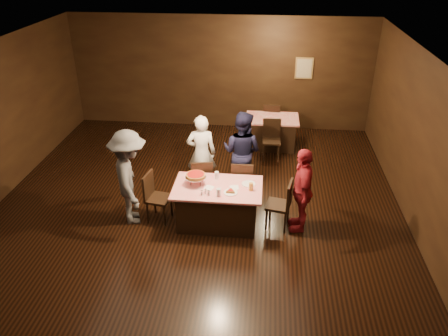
{
  "coord_description": "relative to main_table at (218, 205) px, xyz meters",
  "views": [
    {
      "loc": [
        1.26,
        -6.39,
        4.78
      ],
      "look_at": [
        0.55,
        0.61,
        1.0
      ],
      "focal_mm": 35.0,
      "sensor_mm": 36.0,
      "label": 1
    }
  ],
  "objects": [
    {
      "name": "room",
      "position": [
        -0.46,
        -0.3,
        1.75
      ],
      "size": [
        10.0,
        10.04,
        3.02
      ],
      "color": "black",
      "rests_on": "ground"
    },
    {
      "name": "main_table",
      "position": [
        0.0,
        0.0,
        0.0
      ],
      "size": [
        1.6,
        1.0,
        0.77
      ],
      "primitive_type": "cube",
      "color": "red",
      "rests_on": "ground"
    },
    {
      "name": "back_table",
      "position": [
        0.96,
        3.46,
        0.0
      ],
      "size": [
        1.3,
        0.9,
        0.77
      ],
      "primitive_type": "cube",
      "color": "#B30B0C",
      "rests_on": "ground"
    },
    {
      "name": "chair_far_left",
      "position": [
        -0.4,
        0.75,
        0.09
      ],
      "size": [
        0.49,
        0.49,
        0.95
      ],
      "primitive_type": "cube",
      "rotation": [
        0.0,
        0.0,
        3.34
      ],
      "color": "black",
      "rests_on": "ground"
    },
    {
      "name": "chair_far_right",
      "position": [
        0.4,
        0.75,
        0.09
      ],
      "size": [
        0.43,
        0.43,
        0.95
      ],
      "primitive_type": "cube",
      "rotation": [
        0.0,
        0.0,
        3.17
      ],
      "color": "black",
      "rests_on": "ground"
    },
    {
      "name": "chair_end_left",
      "position": [
        -1.1,
        0.0,
        0.09
      ],
      "size": [
        0.49,
        0.49,
        0.95
      ],
      "primitive_type": "cube",
      "rotation": [
        0.0,
        0.0,
        1.4
      ],
      "color": "black",
      "rests_on": "ground"
    },
    {
      "name": "chair_end_right",
      "position": [
        1.1,
        0.0,
        0.09
      ],
      "size": [
        0.49,
        0.49,
        0.95
      ],
      "primitive_type": "cube",
      "rotation": [
        0.0,
        0.0,
        -1.77
      ],
      "color": "black",
      "rests_on": "ground"
    },
    {
      "name": "chair_back_near",
      "position": [
        0.96,
        2.76,
        0.09
      ],
      "size": [
        0.44,
        0.44,
        0.95
      ],
      "primitive_type": "cube",
      "rotation": [
        0.0,
        0.0,
        0.04
      ],
      "color": "black",
      "rests_on": "ground"
    },
    {
      "name": "chair_back_far",
      "position": [
        0.96,
        4.06,
        0.09
      ],
      "size": [
        0.46,
        0.46,
        0.95
      ],
      "primitive_type": "cube",
      "rotation": [
        0.0,
        0.0,
        3.05
      ],
      "color": "black",
      "rests_on": "ground"
    },
    {
      "name": "diner_white_jacket",
      "position": [
        -0.47,
        1.2,
        0.44
      ],
      "size": [
        0.65,
        0.47,
        1.65
      ],
      "primitive_type": "imported",
      "rotation": [
        0.0,
        0.0,
        3.27
      ],
      "color": "white",
      "rests_on": "ground"
    },
    {
      "name": "diner_navy_hoodie",
      "position": [
        0.35,
        1.27,
        0.48
      ],
      "size": [
        1.02,
        0.91,
        1.73
      ],
      "primitive_type": "imported",
      "rotation": [
        0.0,
        0.0,
        2.78
      ],
      "color": "black",
      "rests_on": "ground"
    },
    {
      "name": "diner_grey_knit",
      "position": [
        -1.58,
        -0.07,
        0.52
      ],
      "size": [
        1.05,
        1.33,
        1.81
      ],
      "primitive_type": "imported",
      "rotation": [
        0.0,
        0.0,
        1.94
      ],
      "color": "#525357",
      "rests_on": "ground"
    },
    {
      "name": "diner_red_shirt",
      "position": [
        1.5,
        -0.0,
        0.42
      ],
      "size": [
        0.41,
        0.95,
        1.6
      ],
      "primitive_type": "imported",
      "rotation": [
        0.0,
        0.0,
        -1.55
      ],
      "color": "maroon",
      "rests_on": "ground"
    },
    {
      "name": "pizza_stand",
      "position": [
        -0.4,
        0.05,
        0.57
      ],
      "size": [
        0.38,
        0.38,
        0.22
      ],
      "color": "black",
      "rests_on": "main_table"
    },
    {
      "name": "plate_with_slice",
      "position": [
        0.25,
        -0.18,
        0.41
      ],
      "size": [
        0.25,
        0.25,
        0.06
      ],
      "color": "white",
      "rests_on": "main_table"
    },
    {
      "name": "plate_empty",
      "position": [
        0.55,
        0.15,
        0.39
      ],
      "size": [
        0.25,
        0.25,
        0.01
      ],
      "primitive_type": "cylinder",
      "color": "white",
      "rests_on": "main_table"
    },
    {
      "name": "glass_front_left",
      "position": [
        0.05,
        -0.3,
        0.46
      ],
      "size": [
        0.08,
        0.08,
        0.14
      ],
      "primitive_type": "cylinder",
      "color": "silver",
      "rests_on": "main_table"
    },
    {
      "name": "glass_amber",
      "position": [
        0.6,
        -0.05,
        0.46
      ],
      "size": [
        0.08,
        0.08,
        0.14
      ],
      "primitive_type": "cylinder",
      "color": "#BF7F26",
      "rests_on": "main_table"
    },
    {
      "name": "glass_back",
      "position": [
        -0.05,
        0.3,
        0.46
      ],
      "size": [
        0.08,
        0.08,
        0.14
      ],
      "primitive_type": "cylinder",
      "color": "silver",
      "rests_on": "main_table"
    },
    {
      "name": "condiments",
      "position": [
        -0.18,
        -0.28,
        0.43
      ],
      "size": [
        0.17,
        0.1,
        0.09
      ],
      "color": "silver",
      "rests_on": "main_table"
    },
    {
      "name": "napkin_center",
      "position": [
        0.3,
        0.0,
        0.39
      ],
      "size": [
        0.19,
        0.19,
        0.01
      ],
      "primitive_type": "cube",
      "rotation": [
        0.0,
        0.0,
        0.21
      ],
      "color": "white",
      "rests_on": "main_table"
    },
    {
      "name": "napkin_left",
      "position": [
        -0.15,
        -0.05,
        0.39
      ],
      "size": [
        0.21,
        0.21,
        0.01
      ],
      "primitive_type": "cube",
      "rotation": [
        0.0,
        0.0,
        -0.35
      ],
      "color": "white",
      "rests_on": "main_table"
    }
  ]
}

